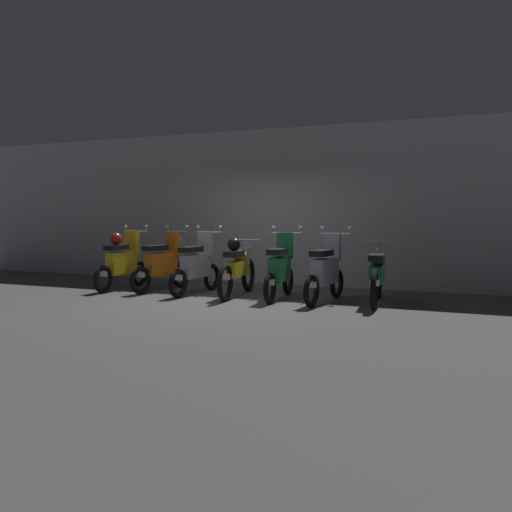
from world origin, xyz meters
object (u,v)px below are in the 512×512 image
at_px(motorbike_slot_0, 122,261).
at_px(motorbike_slot_3, 238,268).
at_px(motorbike_slot_1, 163,264).
at_px(motorbike_slot_5, 326,271).
at_px(motorbike_slot_2, 197,266).
at_px(motorbike_slot_4, 280,269).
at_px(motorbike_slot_6, 377,275).

relative_size(motorbike_slot_0, motorbike_slot_3, 0.86).
height_order(motorbike_slot_1, motorbike_slot_5, same).
bearing_deg(motorbike_slot_2, motorbike_slot_4, 0.04).
relative_size(motorbike_slot_3, motorbike_slot_5, 1.16).
distance_m(motorbike_slot_0, motorbike_slot_1, 0.86).
bearing_deg(motorbike_slot_0, motorbike_slot_5, -0.42).
height_order(motorbike_slot_5, motorbike_slot_6, motorbike_slot_5).
bearing_deg(motorbike_slot_2, motorbike_slot_3, 1.48).
height_order(motorbike_slot_0, motorbike_slot_6, motorbike_slot_0).
bearing_deg(motorbike_slot_0, motorbike_slot_4, 0.37).
xyz_separation_m(motorbike_slot_1, motorbike_slot_2, (0.84, -0.13, 0.00)).
xyz_separation_m(motorbike_slot_1, motorbike_slot_6, (4.19, 0.00, -0.04)).
relative_size(motorbike_slot_4, motorbike_slot_5, 1.00).
distance_m(motorbike_slot_2, motorbike_slot_4, 1.68).
xyz_separation_m(motorbike_slot_3, motorbike_slot_4, (0.84, -0.02, 0.00)).
distance_m(motorbike_slot_1, motorbike_slot_2, 0.85).
bearing_deg(motorbike_slot_6, motorbike_slot_1, -179.97).
xyz_separation_m(motorbike_slot_0, motorbike_slot_2, (1.68, 0.02, -0.04)).
bearing_deg(motorbike_slot_5, motorbike_slot_4, 176.45).
height_order(motorbike_slot_2, motorbike_slot_4, same).
bearing_deg(motorbike_slot_4, motorbike_slot_2, -179.96).
bearing_deg(motorbike_slot_6, motorbike_slot_0, -178.26).
height_order(motorbike_slot_0, motorbike_slot_5, same).
distance_m(motorbike_slot_0, motorbike_slot_4, 3.36).
relative_size(motorbike_slot_1, motorbike_slot_5, 1.00).
relative_size(motorbike_slot_2, motorbike_slot_5, 1.00).
height_order(motorbike_slot_2, motorbike_slot_6, motorbike_slot_2).
bearing_deg(motorbike_slot_1, motorbike_slot_0, -169.89).
distance_m(motorbike_slot_3, motorbike_slot_5, 1.69).
xyz_separation_m(motorbike_slot_0, motorbike_slot_4, (3.36, 0.02, -0.04)).
relative_size(motorbike_slot_5, motorbike_slot_6, 0.86).
bearing_deg(motorbike_slot_4, motorbike_slot_5, -3.55).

